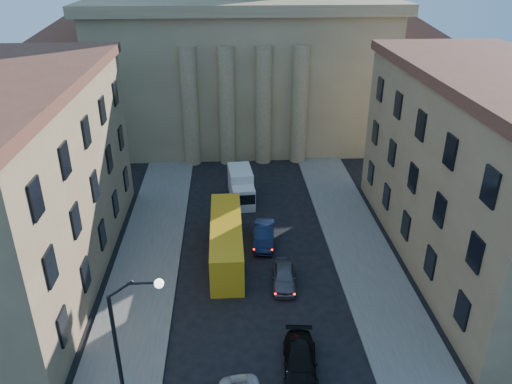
% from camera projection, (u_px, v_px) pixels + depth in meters
% --- Properties ---
extents(sidewalk_left, '(5.00, 60.00, 0.15)m').
position_uv_depth(sidewalk_left, '(138.00, 299.00, 34.69)').
color(sidewalk_left, '#5B5753').
rests_on(sidewalk_left, ground).
extents(sidewalk_right, '(5.00, 60.00, 0.15)m').
position_uv_depth(sidewalk_right, '(379.00, 290.00, 35.60)').
color(sidewalk_right, '#5B5753').
rests_on(sidewalk_right, ground).
extents(church, '(68.02, 28.76, 36.60)m').
position_uv_depth(church, '(241.00, 38.00, 63.62)').
color(church, '#806B4F').
rests_on(church, ground).
extents(building_left, '(11.60, 26.60, 14.70)m').
position_uv_depth(building_left, '(13.00, 182.00, 34.61)').
color(building_left, '#9E855D').
rests_on(building_left, ground).
extents(building_right, '(11.60, 26.60, 14.70)m').
position_uv_depth(building_right, '(488.00, 171.00, 36.43)').
color(building_right, '#9E855D').
rests_on(building_right, ground).
extents(street_lamp, '(2.62, 0.44, 8.83)m').
position_uv_depth(street_lamp, '(127.00, 342.00, 23.51)').
color(street_lamp, black).
rests_on(street_lamp, ground).
extents(car_right_mid, '(2.38, 4.89, 1.37)m').
position_uv_depth(car_right_mid, '(300.00, 361.00, 28.63)').
color(car_right_mid, black).
rests_on(car_right_mid, ground).
extents(car_right_far, '(2.02, 4.26, 1.40)m').
position_uv_depth(car_right_far, '(284.00, 276.00, 36.06)').
color(car_right_far, '#515156').
rests_on(car_right_far, ground).
extents(car_right_distant, '(2.10, 4.79, 1.53)m').
position_uv_depth(car_right_distant, '(264.00, 235.00, 41.10)').
color(car_right_distant, black).
rests_on(car_right_distant, ground).
extents(city_bus, '(2.49, 10.60, 2.98)m').
position_uv_depth(city_bus, '(226.00, 239.00, 38.94)').
color(city_bus, gold).
rests_on(city_bus, ground).
extents(box_truck, '(2.54, 5.52, 2.95)m').
position_uv_depth(box_truck, '(241.00, 187.00, 48.05)').
color(box_truck, silver).
rests_on(box_truck, ground).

